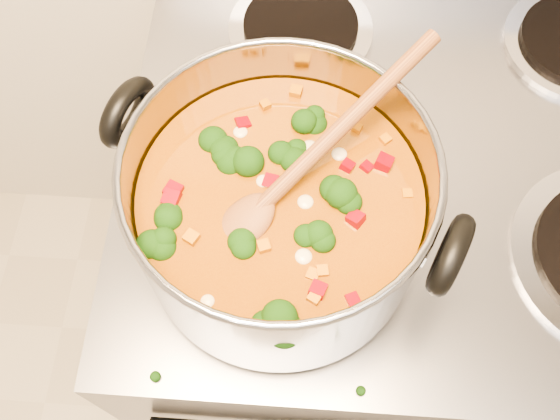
% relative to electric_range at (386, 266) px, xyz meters
% --- Properties ---
extents(electric_range, '(0.77, 0.70, 1.08)m').
position_rel_electric_range_xyz_m(electric_range, '(0.00, 0.00, 0.00)').
color(electric_range, gray).
rests_on(electric_range, ground).
extents(stockpot, '(0.35, 0.29, 0.17)m').
position_rel_electric_range_xyz_m(stockpot, '(-0.19, -0.16, 0.54)').
color(stockpot, '#95959C').
rests_on(stockpot, electric_range).
extents(wooden_spoon, '(0.22, 0.22, 0.10)m').
position_rel_electric_range_xyz_m(wooden_spoon, '(-0.18, -0.15, 0.59)').
color(wooden_spoon, brown).
rests_on(wooden_spoon, stockpot).
extents(cooktop_crumbs, '(0.14, 0.01, 0.01)m').
position_rel_electric_range_xyz_m(cooktop_crumbs, '(-0.22, -0.32, 0.46)').
color(cooktop_crumbs, black).
rests_on(cooktop_crumbs, electric_range).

